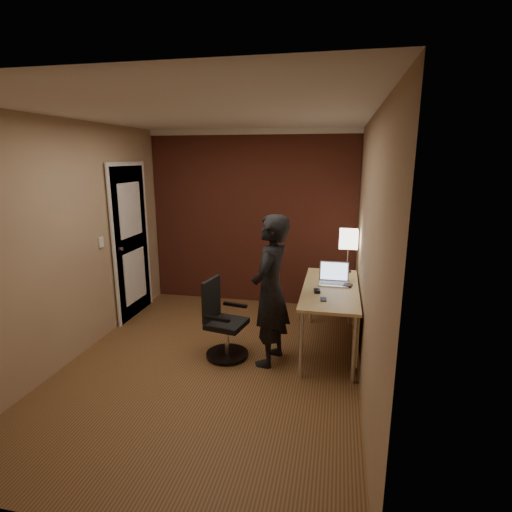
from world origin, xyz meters
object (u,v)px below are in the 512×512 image
desk (337,299)px  mouse (317,291)px  phone (323,299)px  desk_lamp (348,239)px  laptop (334,278)px  person (270,291)px  wallet (348,285)px  office_chair (222,324)px

desk → mouse: (-0.21, -0.21, 0.14)m
desk → phone: size_ratio=13.04×
desk_lamp → laptop: 0.61m
phone → desk: bearing=67.9°
mouse → person: size_ratio=0.06×
laptop → wallet: bearing=-30.4°
desk_lamp → wallet: (0.01, -0.56, -0.41)m
wallet → desk_lamp: bearing=90.5°
desk → desk_lamp: desk_lamp is taller
desk → mouse: size_ratio=15.00×
laptop → office_chair: bearing=-153.3°
desk_lamp → laptop: bearing=-107.9°
desk_lamp → person: size_ratio=0.34×
desk_lamp → laptop: (-0.15, -0.47, -0.35)m
mouse → phone: mouse is taller
desk → laptop: 0.26m
person → phone: bearing=101.5°
desk_lamp → office_chair: (-1.30, -1.05, -0.77)m
phone → wallet: size_ratio=1.05×
phone → person: bearing=176.5°
mouse → wallet: bearing=30.9°
laptop → person: bearing=-136.8°
mouse → wallet: (0.32, 0.27, -0.01)m
desk_lamp → wallet: desk_lamp is taller
office_chair → wallet: bearing=20.4°
office_chair → person: (0.52, -0.01, 0.41)m
office_chair → person: bearing=-1.1°
person → wallet: bearing=133.1°
wallet → person: bearing=-147.7°
laptop → mouse: laptop is taller
laptop → mouse: size_ratio=3.33×
mouse → wallet: size_ratio=0.91×
desk → desk_lamp: bearing=80.5°
laptop → office_chair: laptop is taller
desk → wallet: wallet is taller
mouse → person: 0.51m
laptop → office_chair: (-1.15, -0.58, -0.42)m
person → laptop: bearing=144.0°
wallet → person: size_ratio=0.07×
mouse → office_chair: 1.07m
desk → office_chair: (-1.20, -0.42, -0.23)m
laptop → office_chair: 1.35m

